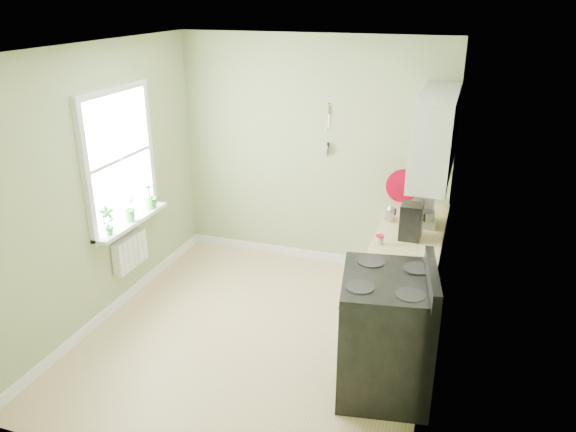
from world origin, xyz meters
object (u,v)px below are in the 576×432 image
(stand_mixer, at_px, (427,209))
(coffee_maker, at_px, (411,222))
(stove, at_px, (386,333))
(kettle, at_px, (390,213))

(stand_mixer, height_order, coffee_maker, stand_mixer)
(stove, relative_size, coffee_maker, 3.35)
(kettle, xyz_separation_m, coffee_maker, (0.25, -0.37, 0.08))
(stand_mixer, distance_m, kettle, 0.38)
(stove, relative_size, kettle, 6.70)
(stove, xyz_separation_m, kettle, (-0.23, 1.47, 0.47))
(stand_mixer, height_order, kettle, stand_mixer)
(stove, distance_m, coffee_maker, 1.23)
(kettle, relative_size, coffee_maker, 0.50)
(stand_mixer, xyz_separation_m, kettle, (-0.37, -0.04, -0.08))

